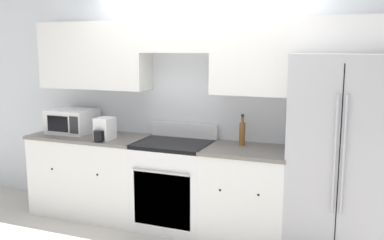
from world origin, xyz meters
TOP-DOWN VIEW (x-y plane):
  - wall_back at (0.01, 0.58)m, footprint 8.00×0.39m
  - lower_cabinets_left at (-1.25, 0.31)m, footprint 1.33×0.64m
  - lower_cabinets_right at (0.59, 0.31)m, footprint 0.84×0.64m
  - oven_range at (-0.21, 0.31)m, footprint 0.77×0.65m
  - refrigerator at (1.45, 0.39)m, footprint 0.91×0.81m
  - microwave at (-1.51, 0.36)m, footprint 0.50×0.42m
  - bottle at (0.49, 0.45)m, footprint 0.06×0.06m
  - paper_towel_holder at (-0.95, 0.15)m, footprint 0.17×0.27m

SIDE VIEW (x-z plane):
  - lower_cabinets_left at x=-1.25m, z-range 0.00..0.93m
  - lower_cabinets_right at x=0.59m, z-range 0.00..0.93m
  - oven_range at x=-0.21m, z-range -0.07..1.01m
  - refrigerator at x=1.45m, z-range 0.00..1.85m
  - paper_towel_holder at x=-0.95m, z-range 0.92..1.15m
  - bottle at x=0.49m, z-range 0.89..1.21m
  - microwave at x=-1.51m, z-range 0.92..1.20m
  - wall_back at x=0.01m, z-range 0.21..2.81m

